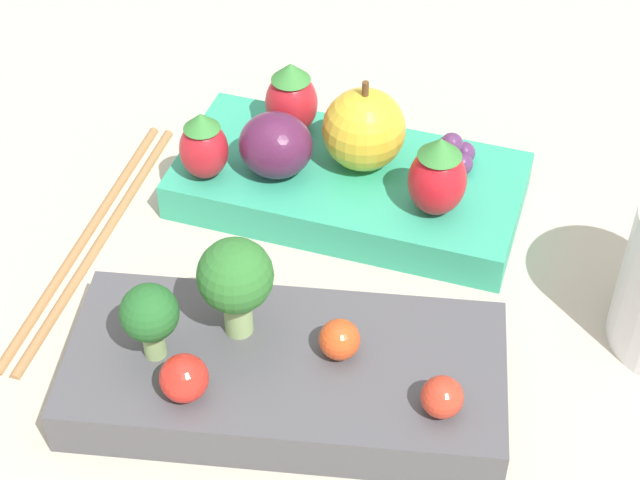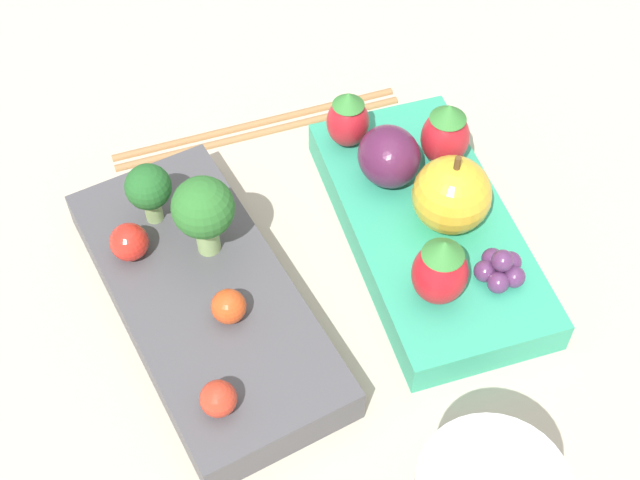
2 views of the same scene
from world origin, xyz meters
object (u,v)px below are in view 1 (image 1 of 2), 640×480
Objects in this scene: plum at (276,145)px; grape_cluster at (450,155)px; bento_box_fruit at (349,186)px; strawberry_2 at (204,146)px; cherry_tomato_1 at (340,340)px; cherry_tomato_2 at (442,397)px; apple at (372,130)px; strawberry_0 at (291,99)px; broccoli_floret_0 at (150,315)px; strawberry_1 at (438,176)px; cherry_tomato_0 at (184,378)px; bento_box_savoury at (286,375)px; chopsticks_pair at (92,236)px; broccoli_floret_1 at (235,279)px.

grape_cluster is (-0.10, -0.03, -0.01)m from plum.
bento_box_fruit is 0.06m from grape_cluster.
strawberry_2 is 1.42× the size of grape_cluster.
cherry_tomato_1 is 0.06m from cherry_tomato_2.
apple is 0.06m from strawberry_0.
cherry_tomato_2 is 0.35× the size of apple.
strawberry_2 is (0.02, -0.14, -0.01)m from broccoli_floret_0.
broccoli_floret_0 is 0.87× the size of strawberry_1.
cherry_tomato_2 is (-0.12, -0.02, -0.00)m from cherry_tomato_0.
apple is at bearing -159.44° from plum.
chopsticks_pair is at bearing -31.06° from bento_box_savoury.
apple reaches higher than cherry_tomato_1.
cherry_tomato_1 reaches higher than bento_box_fruit.
broccoli_floret_0 is 1.41× the size of grape_cluster.
grape_cluster is (-0.05, -0.01, -0.02)m from apple.
strawberry_0 is 1.58× the size of grape_cluster.
cherry_tomato_1 is 0.47× the size of strawberry_2.
apple reaches higher than cherry_tomato_0.
chopsticks_pair is (0.09, 0.10, -0.04)m from strawberry_0.
strawberry_1 reaches higher than bento_box_savoury.
cherry_tomato_1 is at bearing -23.89° from cherry_tomato_2.
strawberry_2 reaches higher than cherry_tomato_0.
cherry_tomato_0 is at bearing 77.34° from bento_box_fruit.
cherry_tomato_0 is 0.17m from plum.
broccoli_floret_0 is 0.76× the size of apple.
bento_box_fruit is 4.32× the size of strawberry_0.
strawberry_2 is (0.08, -0.13, 0.03)m from bento_box_savoury.
broccoli_floret_1 is 2.81× the size of cherry_tomato_2.
grape_cluster is (-0.10, 0.01, -0.01)m from strawberry_0.
plum reaches higher than grape_cluster.
strawberry_2 is at bearing 16.25° from plum.
apple is at bearing -84.87° from cherry_tomato_1.
strawberry_0 is (0.12, -0.19, 0.01)m from cherry_tomato_2.
apple reaches higher than bento_box_savoury.
grape_cluster is 0.21m from chopsticks_pair.
cherry_tomato_0 is at bearing 90.14° from plum.
cherry_tomato_0 is 0.76× the size of grape_cluster.
bento_box_fruit is 0.09m from strawberry_2.
cherry_tomato_0 is 0.48× the size of strawberry_0.
grape_cluster is (-0.12, -0.18, -0.02)m from broccoli_floret_0.
bento_box_savoury is at bearing 70.90° from grape_cluster.
chopsticks_pair is (0.11, -0.07, -0.06)m from broccoli_floret_1.
strawberry_1 is 1.15× the size of strawberry_2.
bento_box_fruit is 0.07m from strawberry_1.
apple is (-0.01, -0.01, 0.04)m from bento_box_fruit.
strawberry_1 is 0.04m from grape_cluster.
broccoli_floret_0 is 0.15m from plum.
apple is at bearing -140.85° from bento_box_fruit.
broccoli_floret_1 is (-0.04, -0.02, 0.01)m from broccoli_floret_0.
broccoli_floret_1 reaches higher than bento_box_fruit.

